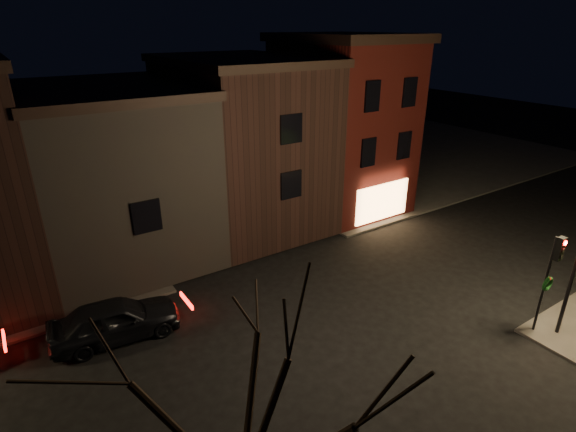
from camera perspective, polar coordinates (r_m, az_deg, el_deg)
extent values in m
plane|color=black|center=(19.36, 5.84, -11.86)|extent=(120.00, 120.00, 0.00)
cube|color=#2D2B28|center=(45.49, 9.61, 8.83)|extent=(30.00, 30.00, 0.12)
cube|color=#440F0C|center=(28.92, 6.73, 11.12)|extent=(6.00, 8.00, 10.00)
cube|color=black|center=(28.31, 7.26, 21.57)|extent=(6.50, 8.50, 0.50)
cube|color=#FFBD72|center=(27.13, 11.86, 1.80)|extent=(4.00, 0.12, 2.20)
cube|color=black|center=(26.28, -5.83, 8.83)|extent=(7.00, 10.00, 9.00)
cube|color=black|center=(25.54, -6.28, 19.09)|extent=(7.30, 10.30, 0.40)
cube|color=black|center=(24.05, -21.22, 4.75)|extent=(7.50, 10.00, 8.00)
cube|color=black|center=(23.18, -22.75, 14.63)|extent=(7.80, 10.30, 0.40)
cylinder|color=black|center=(19.32, 32.76, -5.12)|extent=(0.14, 0.14, 6.00)
cylinder|color=black|center=(19.45, 29.80, -7.62)|extent=(0.10, 0.10, 4.00)
cube|color=black|center=(18.71, 31.23, -3.58)|extent=(0.28, 0.22, 0.90)
cylinder|color=#FF0C07|center=(18.56, 31.73, -2.93)|extent=(0.18, 0.06, 0.18)
cylinder|color=black|center=(18.67, 31.55, -3.71)|extent=(0.18, 0.06, 0.18)
cylinder|color=black|center=(18.78, 31.38, -4.47)|extent=(0.18, 0.06, 0.18)
torus|color=#0C380F|center=(19.38, 30.09, -7.46)|extent=(0.58, 0.14, 0.58)
sphere|color=#990C0C|center=(19.27, 30.27, -6.92)|extent=(0.12, 0.12, 0.12)
imported|color=black|center=(18.58, -21.06, -12.17)|extent=(4.88, 2.34, 1.61)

